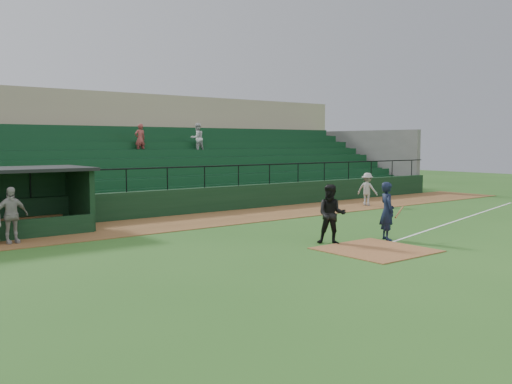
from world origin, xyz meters
TOP-DOWN VIEW (x-y plane):
  - ground at (0.00, 0.00)m, footprint 90.00×90.00m
  - warning_track at (0.00, 8.00)m, footprint 40.00×4.00m
  - home_plate_dirt at (0.00, -1.00)m, footprint 3.00×3.00m
  - foul_line at (8.00, 1.20)m, footprint 17.49×4.44m
  - stadium_structure at (-0.00, 16.46)m, footprint 38.00×13.08m
  - batter_at_plate at (1.73, -0.02)m, footprint 1.18×0.87m
  - umpire at (-0.31, 0.62)m, footprint 1.20×1.20m
  - runner at (9.23, 7.26)m, footprint 0.93×1.25m
  - dugout_player_a at (-8.56, 7.11)m, footprint 1.12×0.52m

SIDE VIEW (x-z plane):
  - ground at x=0.00m, z-range 0.00..0.00m
  - foul_line at x=8.00m, z-range 0.00..0.01m
  - warning_track at x=0.00m, z-range 0.00..0.03m
  - home_plate_dirt at x=0.00m, z-range 0.00..0.03m
  - runner at x=9.23m, z-range 0.03..1.75m
  - dugout_player_a at x=-8.56m, z-range 0.03..1.89m
  - umpire at x=-0.31m, z-range 0.00..1.96m
  - batter_at_plate at x=1.73m, z-range 0.00..2.00m
  - stadium_structure at x=0.00m, z-range -0.90..5.50m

